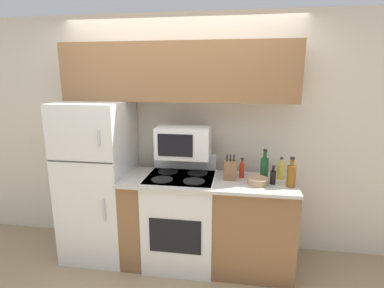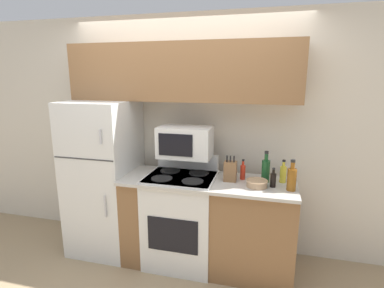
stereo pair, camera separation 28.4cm
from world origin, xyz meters
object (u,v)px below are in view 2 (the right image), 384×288
object	(u,v)px
bottle_hot_sauce	(243,171)
stove	(181,218)
microwave	(185,142)
bottle_cooking_spray	(283,174)
refrigerator	(104,177)
bottle_whiskey	(292,178)
knife_block	(230,171)
bowl	(257,183)
bottle_wine_green	(266,170)
bottle_soy_sauce	(273,180)

from	to	relation	value
bottle_hot_sauce	stove	bearing A→B (deg)	-170.47
microwave	bottle_cooking_spray	xyz separation A→B (m)	(0.96, -0.01, -0.25)
refrigerator	bottle_whiskey	size ratio (longest dim) A/B	5.93
refrigerator	stove	xyz separation A→B (m)	(0.90, -0.08, -0.34)
microwave	refrigerator	bearing A→B (deg)	-177.47
knife_block	bottle_hot_sauce	size ratio (longest dim) A/B	1.25
bowl	bottle_cooking_spray	size ratio (longest dim) A/B	0.89
refrigerator	bowl	xyz separation A→B (m)	(1.64, -0.15, 0.13)
bowl	bottle_hot_sauce	bearing A→B (deg)	129.97
bowl	bottle_wine_green	bearing A→B (deg)	65.40
stove	knife_block	bearing A→B (deg)	2.49
microwave	knife_block	distance (m)	0.54
bottle_cooking_spray	bottle_whiskey	distance (m)	0.20
bottle_cooking_spray	bottle_soy_sauce	world-z (taller)	bottle_cooking_spray
bowl	bottle_soy_sauce	bearing A→B (deg)	11.97
stove	bottle_hot_sauce	world-z (taller)	bottle_hot_sauce
refrigerator	bottle_soy_sauce	xyz separation A→B (m)	(1.78, -0.12, 0.17)
knife_block	bottle_wine_green	size ratio (longest dim) A/B	0.84
knife_block	bottle_hot_sauce	xyz separation A→B (m)	(0.11, 0.08, -0.02)
stove	knife_block	size ratio (longest dim) A/B	4.40
microwave	bowl	bearing A→B (deg)	-14.60
microwave	knife_block	size ratio (longest dim) A/B	2.12
microwave	bottle_soy_sauce	size ratio (longest dim) A/B	2.95
bowl	refrigerator	bearing A→B (deg)	174.79
stove	bottle_soy_sauce	xyz separation A→B (m)	(0.88, -0.04, 0.51)
microwave	bottle_soy_sauce	distance (m)	0.92
bowl	bottle_whiskey	bearing A→B (deg)	-2.51
bottle_cooking_spray	bottle_wine_green	world-z (taller)	bottle_wine_green
bottle_wine_green	bottle_soy_sauce	world-z (taller)	bottle_wine_green
bottle_cooking_spray	refrigerator	bearing A→B (deg)	-179.09
bowl	bottle_cooking_spray	xyz separation A→B (m)	(0.23, 0.18, 0.05)
bottle_whiskey	knife_block	bearing A→B (deg)	169.12
bowl	bottle_hot_sauce	distance (m)	0.23
microwave	bottle_soy_sauce	world-z (taller)	microwave
bottle_whiskey	refrigerator	bearing A→B (deg)	175.20
knife_block	refrigerator	bearing A→B (deg)	177.65
stove	bottle_whiskey	xyz separation A→B (m)	(1.04, -0.08, 0.55)
stove	bottle_whiskey	world-z (taller)	bottle_whiskey
stove	knife_block	world-z (taller)	knife_block
bottle_hot_sauce	bottle_soy_sauce	bearing A→B (deg)	-26.61
bowl	bottle_soy_sauce	world-z (taller)	bottle_soy_sauce
refrigerator	microwave	world-z (taller)	refrigerator
bottle_wine_green	bottle_soy_sauce	xyz separation A→B (m)	(0.07, -0.12, -0.05)
knife_block	bottle_soy_sauce	size ratio (longest dim) A/B	1.39
stove	bottle_wine_green	xyz separation A→B (m)	(0.81, 0.08, 0.56)
refrigerator	bottle_cooking_spray	size ratio (longest dim) A/B	7.55
bowl	knife_block	bearing A→B (deg)	160.06
refrigerator	bottle_whiskey	xyz separation A→B (m)	(1.94, -0.16, 0.21)
bottle_whiskey	bottle_soy_sauce	bearing A→B (deg)	164.61
microwave	bottle_wine_green	world-z (taller)	microwave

